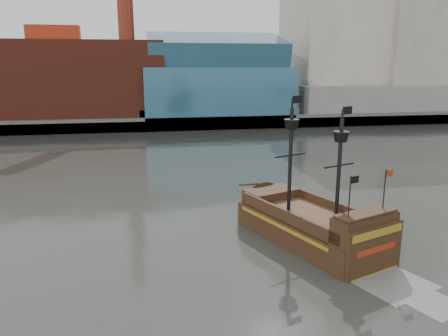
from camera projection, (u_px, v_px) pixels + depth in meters
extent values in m
plane|color=#282B26|center=(246.00, 293.00, 24.79)|extent=(400.00, 400.00, 0.00)
cube|color=slate|center=(164.00, 110.00, 112.52)|extent=(220.00, 60.00, 2.00)
cube|color=#4C4C49|center=(172.00, 124.00, 84.25)|extent=(220.00, 1.00, 2.60)
cube|color=maroon|center=(57.00, 80.00, 87.53)|extent=(42.00, 18.00, 15.00)
cube|color=#29576E|center=(216.00, 91.00, 91.86)|extent=(30.00, 16.00, 10.00)
cube|color=#C1B4A0|center=(334.00, 10.00, 102.52)|extent=(20.00, 22.00, 46.00)
cube|color=#A79D8C|center=(412.00, 27.00, 102.82)|extent=(18.00, 18.00, 38.00)
cube|color=#C1B4A0|center=(343.00, 6.00, 119.85)|extent=(24.00, 20.00, 52.00)
cube|color=slate|center=(391.00, 100.00, 95.22)|extent=(40.00, 6.00, 6.00)
cube|color=#29576E|center=(216.00, 52.00, 89.99)|extent=(28.00, 14.94, 8.78)
cube|color=black|center=(309.00, 234.00, 31.98)|extent=(8.62, 12.58, 2.52)
cube|color=#462C19|center=(309.00, 215.00, 31.66)|extent=(7.76, 11.32, 0.29)
cube|color=black|center=(271.00, 195.00, 35.45)|extent=(4.67, 3.62, 0.97)
cube|color=black|center=(365.00, 228.00, 27.30)|extent=(4.85, 3.07, 1.74)
cube|color=black|center=(374.00, 256.00, 26.92)|extent=(4.52, 1.90, 3.87)
cube|color=olive|center=(378.00, 233.00, 26.44)|extent=(4.10, 1.61, 0.48)
cube|color=maroon|center=(377.00, 249.00, 26.69)|extent=(3.20, 1.27, 0.39)
cylinder|color=black|center=(290.00, 160.00, 31.56)|extent=(0.35, 0.35, 7.55)
cylinder|color=black|center=(339.00, 170.00, 29.80)|extent=(0.35, 0.35, 6.97)
cone|color=black|center=(292.00, 124.00, 30.95)|extent=(1.37, 1.37, 0.68)
cone|color=black|center=(341.00, 137.00, 29.25)|extent=(1.37, 1.37, 0.68)
cube|color=black|center=(297.00, 99.00, 30.76)|extent=(0.83, 0.33, 0.53)
cube|color=black|center=(347.00, 110.00, 29.07)|extent=(0.83, 0.33, 0.53)
cube|color=gray|center=(395.00, 284.00, 25.83)|extent=(5.08, 4.71, 0.02)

